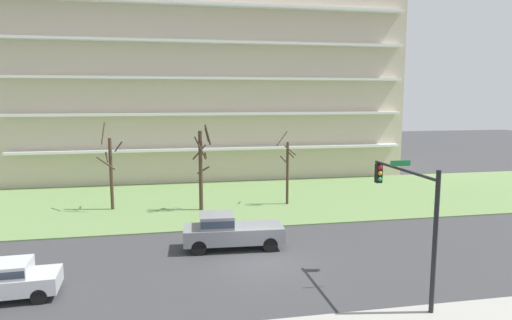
{
  "coord_description": "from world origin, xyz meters",
  "views": [
    {
      "loc": [
        -4.42,
        -21.13,
        8.22
      ],
      "look_at": [
        0.84,
        6.0,
        4.36
      ],
      "focal_mm": 31.6,
      "sensor_mm": 36.0,
      "label": 1
    }
  ],
  "objects_px": {
    "tree_far_left": "(111,170)",
    "tree_center": "(287,170)",
    "sedan_silver_near_left": "(2,279)",
    "tree_left": "(201,166)",
    "traffic_signal_mast": "(410,205)",
    "pickup_gray_center_left": "(229,230)"
  },
  "relations": [
    {
      "from": "tree_far_left",
      "to": "pickup_gray_center_left",
      "type": "relative_size",
      "value": 1.17
    },
    {
      "from": "tree_center",
      "to": "traffic_signal_mast",
      "type": "relative_size",
      "value": 1.0
    },
    {
      "from": "pickup_gray_center_left",
      "to": "tree_left",
      "type": "bearing_deg",
      "value": -81.39
    },
    {
      "from": "tree_far_left",
      "to": "tree_left",
      "type": "bearing_deg",
      "value": -12.14
    },
    {
      "from": "tree_center",
      "to": "traffic_signal_mast",
      "type": "distance_m",
      "value": 16.52
    },
    {
      "from": "sedan_silver_near_left",
      "to": "tree_left",
      "type": "bearing_deg",
      "value": 52.35
    },
    {
      "from": "tree_left",
      "to": "pickup_gray_center_left",
      "type": "xyz_separation_m",
      "value": [
        0.84,
        -8.58,
        -2.3
      ]
    },
    {
      "from": "sedan_silver_near_left",
      "to": "traffic_signal_mast",
      "type": "distance_m",
      "value": 16.93
    },
    {
      "from": "tree_center",
      "to": "sedan_silver_near_left",
      "type": "height_order",
      "value": "tree_center"
    },
    {
      "from": "tree_left",
      "to": "sedan_silver_near_left",
      "type": "bearing_deg",
      "value": -124.77
    },
    {
      "from": "tree_far_left",
      "to": "tree_center",
      "type": "relative_size",
      "value": 1.14
    },
    {
      "from": "tree_far_left",
      "to": "tree_left",
      "type": "height_order",
      "value": "tree_far_left"
    },
    {
      "from": "pickup_gray_center_left",
      "to": "sedan_silver_near_left",
      "type": "bearing_deg",
      "value": 27.42
    },
    {
      "from": "traffic_signal_mast",
      "to": "tree_far_left",
      "type": "bearing_deg",
      "value": 128.63
    },
    {
      "from": "tree_center",
      "to": "traffic_signal_mast",
      "type": "height_order",
      "value": "tree_center"
    },
    {
      "from": "tree_center",
      "to": "pickup_gray_center_left",
      "type": "height_order",
      "value": "tree_center"
    },
    {
      "from": "tree_left",
      "to": "pickup_gray_center_left",
      "type": "height_order",
      "value": "tree_left"
    },
    {
      "from": "tree_far_left",
      "to": "traffic_signal_mast",
      "type": "bearing_deg",
      "value": -51.37
    },
    {
      "from": "tree_left",
      "to": "tree_center",
      "type": "height_order",
      "value": "tree_left"
    },
    {
      "from": "tree_left",
      "to": "traffic_signal_mast",
      "type": "distance_m",
      "value": 17.5
    },
    {
      "from": "sedan_silver_near_left",
      "to": "traffic_signal_mast",
      "type": "bearing_deg",
      "value": -12.49
    },
    {
      "from": "tree_far_left",
      "to": "pickup_gray_center_left",
      "type": "distance_m",
      "value": 12.51
    }
  ]
}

